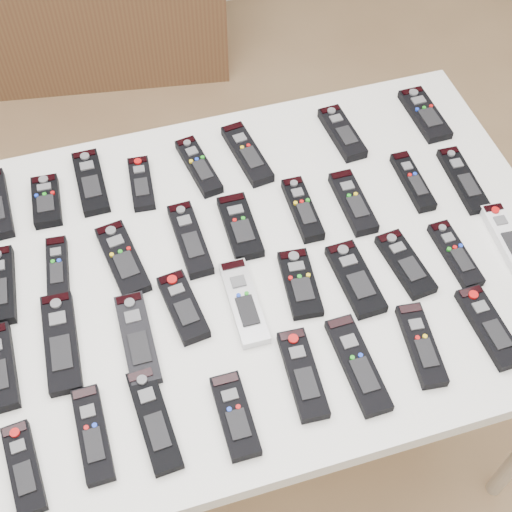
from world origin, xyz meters
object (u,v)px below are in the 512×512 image
object	(u,v)px
remote_16	(463,180)
remote_27	(24,468)
remote_32	(358,365)
remote_34	(489,327)
remote_7	(425,114)
remote_15	(413,182)
remote_25	(455,254)
remote_30	(235,416)
remote_20	(183,307)
remote_2	(91,182)
remote_19	(138,339)
remote_28	(93,434)
remote_4	(199,166)
remote_1	(46,201)
remote_12	(240,227)
remote_26	(507,238)
remote_13	(302,209)
remote_24	(405,264)
remote_14	(353,202)
remote_18	(61,342)
remote_10	(123,259)
remote_33	(421,345)
remote_22	(300,283)
remote_29	(154,420)
remote_11	(190,239)
remote_6	(342,133)
remote_9	(58,268)
table	(256,278)
remote_5	(247,154)
remote_3	(141,184)
remote_31	(303,374)

from	to	relation	value
remote_16	remote_27	distance (m)	1.06
remote_32	remote_34	size ratio (longest dim) A/B	1.13
remote_7	remote_15	world-z (taller)	remote_15
remote_7	remote_25	xyz separation A→B (m)	(-0.12, -0.40, 0.00)
remote_27	remote_30	xyz separation A→B (m)	(0.36, -0.01, 0.00)
remote_20	remote_27	bearing A→B (deg)	-151.60
remote_2	remote_19	xyz separation A→B (m)	(0.02, -0.42, 0.00)
remote_15	remote_28	distance (m)	0.85
remote_4	remote_30	distance (m)	0.60
remote_16	remote_1	bearing A→B (deg)	169.82
remote_12	remote_26	distance (m)	0.55
remote_13	remote_32	bearing A→B (deg)	-92.40
remote_2	remote_16	distance (m)	0.82
remote_13	remote_24	size ratio (longest dim) A/B	1.05
remote_4	remote_32	xyz separation A→B (m)	(0.16, -0.56, 0.00)
remote_14	remote_24	distance (m)	0.19
remote_7	remote_25	bearing A→B (deg)	-107.36
remote_7	remote_18	distance (m)	0.98
remote_19	remote_32	bearing A→B (deg)	-23.87
remote_10	remote_33	distance (m)	0.61
remote_28	remote_32	size ratio (longest dim) A/B	0.88
remote_13	remote_22	bearing A→B (deg)	-109.28
remote_22	remote_34	xyz separation A→B (m)	(0.31, -0.20, 0.00)
remote_14	remote_20	world-z (taller)	same
remote_28	remote_29	xyz separation A→B (m)	(0.11, -0.00, -0.00)
remote_1	remote_22	distance (m)	0.58
remote_11	remote_14	world-z (taller)	same
remote_11	remote_6	bearing A→B (deg)	24.65
remote_1	remote_7	size ratio (longest dim) A/B	0.77
remote_7	remote_9	bearing A→B (deg)	-168.46
remote_34	remote_29	bearing A→B (deg)	178.38
table	remote_34	bearing A→B (deg)	-36.67
remote_16	remote_34	bearing A→B (deg)	-106.71
remote_9	remote_14	world-z (taller)	remote_14
remote_2	remote_5	size ratio (longest dim) A/B	0.97
remote_9	remote_28	distance (m)	0.37
remote_10	remote_30	bearing A→B (deg)	-80.71
remote_28	remote_29	world-z (taller)	remote_28
remote_22	remote_20	bearing A→B (deg)	-176.94
remote_3	remote_26	distance (m)	0.78
remote_9	remote_25	xyz separation A→B (m)	(0.78, -0.20, -0.00)
remote_10	remote_20	distance (m)	0.17
remote_3	remote_16	xyz separation A→B (m)	(0.68, -0.19, 0.00)
remote_22	remote_31	xyz separation A→B (m)	(-0.06, -0.19, 0.00)
remote_19	remote_28	distance (m)	0.20
remote_1	remote_24	size ratio (longest dim) A/B	0.84
remote_10	remote_12	world-z (taller)	remote_12
remote_2	remote_3	size ratio (longest dim) A/B	1.22
remote_3	remote_11	bearing A→B (deg)	-65.29
remote_33	remote_1	bearing A→B (deg)	144.83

